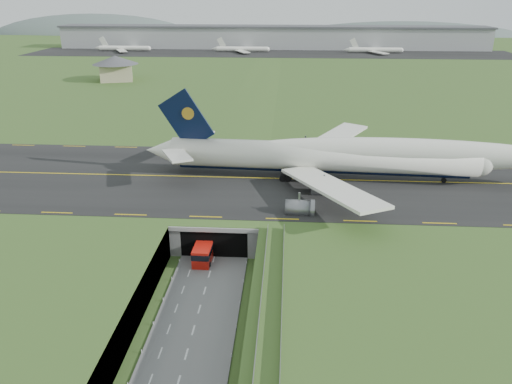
{
  "coord_description": "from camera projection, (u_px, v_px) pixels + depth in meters",
  "views": [
    {
      "loc": [
        12.58,
        -70.05,
        44.59
      ],
      "look_at": [
        6.71,
        20.0,
        8.07
      ],
      "focal_mm": 35.0,
      "sensor_mm": 36.0,
      "label": 1
    }
  ],
  "objects": [
    {
      "name": "tunnel_portal",
      "position": [
        220.0,
        220.0,
        96.49
      ],
      "size": [
        17.0,
        22.3,
        6.0
      ],
      "color": "gray",
      "rests_on": "ground"
    },
    {
      "name": "shuttle_tram",
      "position": [
        204.0,
        251.0,
        88.38
      ],
      "size": [
        3.24,
        8.08,
        3.26
      ],
      "rotation": [
        0.0,
        0.0,
        -0.02
      ],
      "color": "red",
      "rests_on": "ground"
    },
    {
      "name": "ground",
      "position": [
        208.0,
        282.0,
        82.28
      ],
      "size": [
        900.0,
        900.0,
        0.0
      ],
      "primitive_type": "plane",
      "color": "#375522",
      "rests_on": "ground"
    },
    {
      "name": "service_building",
      "position": [
        116.0,
        66.0,
        227.74
      ],
      "size": [
        25.55,
        25.55,
        11.18
      ],
      "rotation": [
        0.0,
        0.0,
        0.29
      ],
      "color": "tan",
      "rests_on": "ground"
    },
    {
      "name": "cargo_terminal",
      "position": [
        272.0,
        37.0,
        354.01
      ],
      "size": [
        320.0,
        67.0,
        15.6
      ],
      "color": "#B2B2B2",
      "rests_on": "ground"
    },
    {
      "name": "airfield_deck",
      "position": [
        207.0,
        266.0,
        81.15
      ],
      "size": [
        800.0,
        800.0,
        6.0
      ],
      "primitive_type": "cube",
      "color": "gray",
      "rests_on": "ground"
    },
    {
      "name": "distant_hills",
      "position": [
        344.0,
        45.0,
        477.64
      ],
      "size": [
        700.0,
        91.0,
        60.0
      ],
      "color": "#53635C",
      "rests_on": "ground"
    },
    {
      "name": "guideway",
      "position": [
        270.0,
        331.0,
        61.94
      ],
      "size": [
        3.0,
        53.0,
        7.05
      ],
      "color": "#A8A8A3",
      "rests_on": "ground"
    },
    {
      "name": "trench_road",
      "position": [
        200.0,
        308.0,
        75.31
      ],
      "size": [
        12.0,
        75.0,
        0.2
      ],
      "primitive_type": "cube",
      "color": "slate",
      "rests_on": "ground"
    },
    {
      "name": "jumbo_jet",
      "position": [
        351.0,
        156.0,
        107.77
      ],
      "size": [
        92.23,
        59.67,
        19.77
      ],
      "rotation": [
        0.0,
        0.0,
        -0.06
      ],
      "color": "white",
      "rests_on": "ground"
    },
    {
      "name": "taxiway",
      "position": [
        230.0,
        178.0,
        110.52
      ],
      "size": [
        800.0,
        44.0,
        0.18
      ],
      "primitive_type": "cube",
      "color": "black",
      "rests_on": "airfield_deck"
    }
  ]
}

